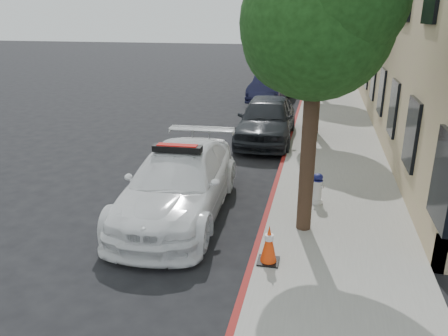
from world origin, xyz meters
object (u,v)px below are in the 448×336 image
Objects in this scene: traffic_cone at (269,244)px; parked_car_mid at (267,119)px; parked_car_far at (272,86)px; fire_hydrant at (317,189)px; police_car at (179,183)px.

parked_car_mid is at bearing 97.68° from traffic_cone.
parked_car_mid reaches higher than parked_car_far.
fire_hydrant is at bearing 74.66° from traffic_cone.
traffic_cone is at bearing -77.71° from parked_car_far.
fire_hydrant is 2.98m from traffic_cone.
parked_car_mid is 5.98m from fire_hydrant.
fire_hydrant is at bearing -73.11° from parked_car_far.
police_car reaches higher than parked_car_far.
parked_car_mid is 6.53× the size of traffic_cone.
police_car reaches higher than traffic_cone.
fire_hydrant is (3.11, 0.95, -0.25)m from police_car.
parked_car_far reaches higher than traffic_cone.
parked_car_mid is at bearing 132.91° from fire_hydrant.
parked_car_far is at bearing 85.70° from police_car.
parked_car_far is (0.42, 14.58, 0.02)m from police_car.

